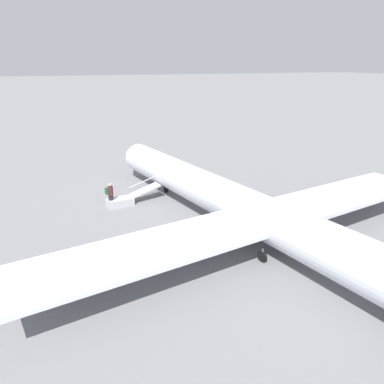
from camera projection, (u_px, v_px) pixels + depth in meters
ground_plane at (242, 236)px, 21.92m from camera, size 600.00×600.00×0.00m
airplane_main at (254, 212)px, 20.58m from camera, size 34.12×26.59×6.11m
boarding_stairs at (125, 199)px, 26.77m from camera, size 1.63×4.12×1.58m
passenger at (110, 193)px, 26.06m from camera, size 0.37×0.56×1.74m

